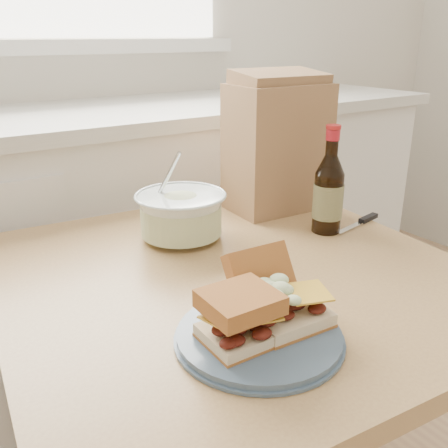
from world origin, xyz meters
TOP-DOWN VIEW (x-y plane):
  - cabinet_run at (-0.00, 1.70)m, footprint 2.50×0.64m
  - dining_table at (-0.06, 0.86)m, footprint 0.95×0.95m
  - plate at (-0.17, 0.65)m, footprint 0.25×0.25m
  - sandwich_left at (-0.21, 0.65)m, footprint 0.11×0.10m
  - sandwich_right at (-0.12, 0.67)m, footprint 0.12×0.17m
  - coleslaw_bowl at (-0.07, 1.07)m, footprint 0.20×0.20m
  - beer_bottle at (0.23, 0.92)m, footprint 0.07×0.07m
  - knife at (0.35, 0.90)m, footprint 0.17×0.05m
  - paper_bag at (0.24, 1.12)m, footprint 0.25×0.17m

SIDE VIEW (x-z plane):
  - cabinet_run at x=0.00m, z-range 0.00..0.94m
  - dining_table at x=-0.06m, z-range 0.26..0.99m
  - knife at x=0.35m, z-range 0.73..0.74m
  - plate at x=-0.17m, z-range 0.73..0.75m
  - sandwich_right at x=-0.12m, z-range 0.73..0.83m
  - coleslaw_bowl at x=-0.07m, z-range 0.68..0.88m
  - sandwich_left at x=-0.21m, z-range 0.75..0.82m
  - beer_bottle at x=0.23m, z-range 0.70..0.95m
  - paper_bag at x=0.24m, z-range 0.73..1.05m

